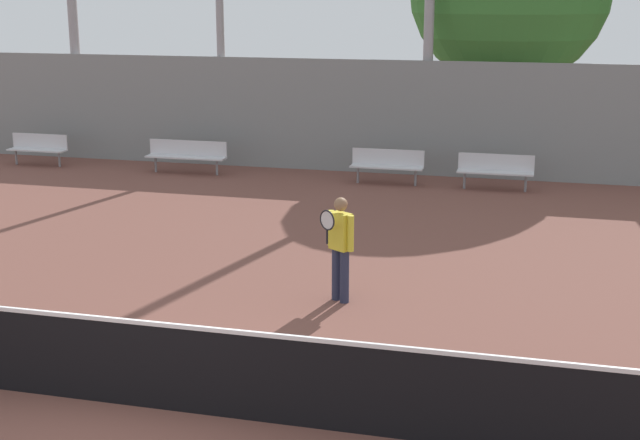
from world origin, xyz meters
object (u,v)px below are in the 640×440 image
(tennis_net, at_px, (148,364))
(bench_courtside_near, at_px, (187,153))
(bench_adjacent_court, at_px, (38,146))
(bench_by_gate, at_px, (496,168))
(bench_courtside_far, at_px, (387,163))
(tennis_player, at_px, (340,244))

(tennis_net, relative_size, bench_courtside_near, 5.62)
(bench_adjacent_court, height_order, bench_by_gate, same)
(bench_courtside_near, relative_size, bench_adjacent_court, 1.30)
(tennis_net, bearing_deg, bench_by_gate, 76.66)
(bench_courtside_near, xyz_separation_m, bench_courtside_far, (5.34, -0.00, -0.00))
(tennis_net, bearing_deg, bench_adjacent_court, 126.01)
(bench_courtside_far, bearing_deg, tennis_net, -91.78)
(tennis_net, xyz_separation_m, bench_by_gate, (3.04, 12.82, -0.02))
(bench_courtside_near, bearing_deg, bench_courtside_far, -0.01)
(bench_courtside_near, bearing_deg, tennis_player, -54.56)
(tennis_player, relative_size, bench_courtside_near, 0.76)
(tennis_player, xyz_separation_m, bench_courtside_near, (-6.21, 8.73, -0.39))
(tennis_player, distance_m, bench_courtside_far, 8.78)
(tennis_net, bearing_deg, bench_courtside_near, 111.07)
(bench_courtside_far, relative_size, bench_adjacent_court, 1.09)
(tennis_net, height_order, bench_adjacent_court, tennis_net)
(tennis_player, xyz_separation_m, bench_adjacent_court, (-10.59, 8.72, -0.40))
(bench_courtside_near, xyz_separation_m, bench_by_gate, (7.98, -0.00, -0.00))
(bench_by_gate, bearing_deg, bench_courtside_near, 180.00)
(tennis_player, distance_m, bench_adjacent_court, 13.72)
(bench_courtside_near, xyz_separation_m, bench_adjacent_court, (-4.38, -0.00, -0.00))
(tennis_net, relative_size, bench_courtside_far, 6.71)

